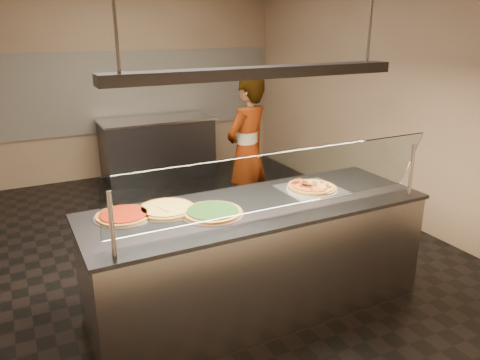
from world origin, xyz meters
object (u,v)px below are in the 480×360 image
worker (247,151)px  sneeze_guard (281,181)px  half_pizza_sausage (321,185)px  pizza_spatula (170,209)px  prep_table (158,148)px  perforated_tray (311,189)px  pizza_spinach (212,212)px  pizza_tomato (123,215)px  serving_counter (257,257)px  pizza_cheese (166,208)px  half_pizza_pepperoni (302,188)px  heat_lamp_housing (259,72)px

worker → sneeze_guard: bearing=43.7°
half_pizza_sausage → pizza_spatula: size_ratio=1.82×
sneeze_guard → prep_table: bearing=85.3°
perforated_tray → pizza_spinach: 0.98m
perforated_tray → pizza_tomato: (-1.58, 0.14, 0.01)m
pizza_spatula → prep_table: 3.79m
serving_counter → pizza_spatula: bearing=168.2°
perforated_tray → pizza_cheese: (-1.26, 0.12, 0.01)m
half_pizza_sausage → sneeze_guard: bearing=-147.7°
pizza_cheese → sneeze_guard: bearing=-39.1°
pizza_spinach → worker: 2.06m
half_pizza_pepperoni → serving_counter: bearing=-169.3°
serving_counter → pizza_tomato: size_ratio=6.37×
half_pizza_sausage → pizza_tomato: (-1.68, 0.14, -0.01)m
sneeze_guard → half_pizza_sausage: size_ratio=6.12×
pizza_cheese → worker: bearing=44.9°
sneeze_guard → worker: worker is taller
pizza_spatula → worker: (1.46, 1.53, -0.09)m
perforated_tray → prep_table: bearing=93.8°
serving_counter → prep_table: (0.34, 3.76, 0.00)m
half_pizza_pepperoni → half_pizza_sausage: bearing=-1.3°
half_pizza_sausage → heat_lamp_housing: 1.21m
half_pizza_pepperoni → pizza_spatula: bearing=177.5°
perforated_tray → pizza_cheese: pizza_cheese is taller
serving_counter → pizza_cheese: bearing=162.8°
pizza_tomato → pizza_cheese: bearing=-3.4°
perforated_tray → half_pizza_pepperoni: 0.10m
sneeze_guard → pizza_spatula: bearing=144.2°
serving_counter → heat_lamp_housing: size_ratio=1.20×
pizza_spinach → heat_lamp_housing: (0.39, 0.02, 1.00)m
sneeze_guard → perforated_tray: bearing=36.7°
serving_counter → sneeze_guard: size_ratio=1.10×
pizza_tomato → heat_lamp_housing: size_ratio=0.19×
sneeze_guard → half_pizza_pepperoni: sneeze_guard is taller
sneeze_guard → pizza_tomato: 1.19m
pizza_tomato → pizza_spatula: (0.33, -0.09, 0.01)m
prep_table → heat_lamp_housing: heat_lamp_housing is taller
pizza_spinach → prep_table: (0.73, 3.77, -0.48)m
pizza_cheese → heat_lamp_housing: size_ratio=0.20×
half_pizza_sausage → pizza_cheese: size_ratio=0.87×
pizza_spatula → sneeze_guard: bearing=-35.8°
pizza_cheese → pizza_tomato: same height
sneeze_guard → prep_table: (0.34, 4.10, -0.76)m
half_pizza_pepperoni → worker: 1.61m
pizza_tomato → pizza_spatula: 0.35m
serving_counter → pizza_spinach: pizza_spinach is taller
prep_table → perforated_tray: bearing=-86.2°
half_pizza_pepperoni → pizza_cheese: bearing=174.1°
half_pizza_sausage → pizza_spatula: half_pizza_sausage is taller
pizza_cheese → heat_lamp_housing: (0.68, -0.21, 1.01)m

